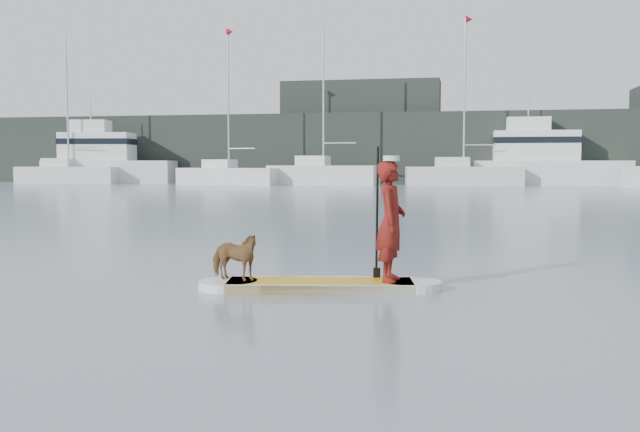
% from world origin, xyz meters
% --- Properties ---
extents(ground, '(140.00, 140.00, 0.00)m').
position_xyz_m(ground, '(0.00, 0.00, 0.00)').
color(ground, slate).
rests_on(ground, ground).
extents(paddleboard, '(3.26, 1.23, 0.12)m').
position_xyz_m(paddleboard, '(-2.90, -0.47, 0.06)').
color(paddleboard, gold).
rests_on(paddleboard, ground).
extents(paddler, '(0.41, 0.60, 1.62)m').
position_xyz_m(paddler, '(-1.96, -0.31, 0.93)').
color(paddler, maroon).
rests_on(paddler, paddleboard).
extents(white_cap, '(0.22, 0.22, 0.07)m').
position_xyz_m(white_cap, '(-1.96, -0.31, 1.77)').
color(white_cap, silver).
rests_on(white_cap, paddler).
extents(dog, '(0.83, 0.51, 0.65)m').
position_xyz_m(dog, '(-4.05, -0.68, 0.44)').
color(dog, brown).
rests_on(dog, paddleboard).
extents(paddle, '(0.10, 0.30, 2.00)m').
position_xyz_m(paddle, '(-2.17, -0.06, 0.80)').
color(paddle, black).
rests_on(paddle, ground).
extents(sailboat_a, '(8.58, 3.34, 12.17)m').
position_xyz_m(sailboat_a, '(-33.46, 44.67, 0.85)').
color(sailboat_a, silver).
rests_on(sailboat_a, ground).
extents(sailboat_b, '(8.59, 3.81, 12.32)m').
position_xyz_m(sailboat_b, '(-19.38, 44.61, 0.86)').
color(sailboat_b, silver).
rests_on(sailboat_b, ground).
extents(sailboat_c, '(8.79, 3.47, 12.35)m').
position_xyz_m(sailboat_c, '(-11.87, 45.55, 0.91)').
color(sailboat_c, silver).
rests_on(sailboat_c, ground).
extents(sailboat_d, '(9.07, 3.95, 12.93)m').
position_xyz_m(sailboat_d, '(-1.00, 46.26, 0.92)').
color(sailboat_d, silver).
rests_on(sailboat_d, ground).
extents(motor_yacht_a, '(11.76, 3.69, 7.05)m').
position_xyz_m(motor_yacht_a, '(5.27, 48.81, 1.98)').
color(motor_yacht_a, silver).
rests_on(motor_yacht_a, ground).
extents(motor_yacht_b, '(11.27, 5.34, 7.15)m').
position_xyz_m(motor_yacht_b, '(-31.23, 46.79, 2.01)').
color(motor_yacht_b, silver).
rests_on(motor_yacht_b, ground).
extents(shore_mass, '(90.00, 6.00, 6.00)m').
position_xyz_m(shore_mass, '(0.00, 53.00, 3.00)').
color(shore_mass, black).
rests_on(shore_mass, ground).
extents(shore_building_west, '(14.00, 4.00, 9.00)m').
position_xyz_m(shore_building_west, '(-10.00, 54.00, 4.50)').
color(shore_building_west, black).
rests_on(shore_building_west, ground).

